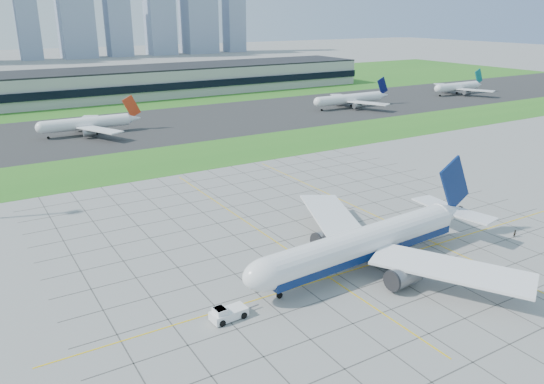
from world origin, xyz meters
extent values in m
plane|color=gray|center=(0.00, 0.00, 0.00)|extent=(1400.00, 1400.00, 0.00)
cube|color=#2A6F1F|center=(0.00, 90.00, 0.02)|extent=(700.00, 35.00, 0.04)
cube|color=#383838|center=(0.00, 145.00, 0.03)|extent=(700.00, 75.00, 0.04)
cube|color=#2A6F1F|center=(0.00, 255.00, 0.02)|extent=(700.00, 145.00, 0.04)
cube|color=#474744|center=(-48.00, 10.00, 0.01)|extent=(0.18, 130.00, 0.02)
cube|color=#474744|center=(-40.00, 10.00, 0.01)|extent=(0.18, 130.00, 0.02)
cube|color=#474744|center=(-32.00, 10.00, 0.01)|extent=(0.18, 130.00, 0.02)
cube|color=#474744|center=(-24.00, 10.00, 0.01)|extent=(0.18, 130.00, 0.02)
cube|color=#474744|center=(-16.00, 10.00, 0.01)|extent=(0.18, 130.00, 0.02)
cube|color=#474744|center=(-8.00, 10.00, 0.01)|extent=(0.18, 130.00, 0.02)
cube|color=#474744|center=(0.00, 10.00, 0.01)|extent=(0.18, 130.00, 0.02)
cube|color=#474744|center=(8.00, 10.00, 0.01)|extent=(0.18, 130.00, 0.02)
cube|color=#474744|center=(16.00, 10.00, 0.01)|extent=(0.18, 130.00, 0.02)
cube|color=#474744|center=(24.00, 10.00, 0.01)|extent=(0.18, 130.00, 0.02)
cube|color=#474744|center=(32.00, 10.00, 0.01)|extent=(0.18, 130.00, 0.02)
cube|color=#474744|center=(40.00, 10.00, 0.01)|extent=(0.18, 130.00, 0.02)
cube|color=#474744|center=(48.00, 10.00, 0.01)|extent=(0.18, 130.00, 0.02)
cube|color=#474744|center=(0.00, -32.00, 0.01)|extent=(110.00, 0.18, 0.02)
cube|color=#474744|center=(0.00, -24.00, 0.01)|extent=(110.00, 0.18, 0.02)
cube|color=#474744|center=(0.00, -16.00, 0.01)|extent=(110.00, 0.18, 0.02)
cube|color=#474744|center=(0.00, -8.00, 0.01)|extent=(110.00, 0.18, 0.02)
cube|color=#474744|center=(0.00, 0.00, 0.01)|extent=(110.00, 0.18, 0.02)
cube|color=#474744|center=(0.00, 8.00, 0.01)|extent=(110.00, 0.18, 0.02)
cube|color=#474744|center=(0.00, 16.00, 0.01)|extent=(110.00, 0.18, 0.02)
cube|color=#474744|center=(0.00, 24.00, 0.01)|extent=(110.00, 0.18, 0.02)
cube|color=#474744|center=(0.00, 32.00, 0.01)|extent=(110.00, 0.18, 0.02)
cube|color=#474744|center=(0.00, 40.00, 0.01)|extent=(110.00, 0.18, 0.02)
cube|color=#474744|center=(0.00, 48.00, 0.01)|extent=(110.00, 0.18, 0.02)
cube|color=#474744|center=(0.00, 56.00, 0.01)|extent=(110.00, 0.18, 0.02)
cube|color=#474744|center=(0.00, 64.00, 0.01)|extent=(110.00, 0.18, 0.02)
cube|color=yellow|center=(0.00, -2.00, 0.02)|extent=(120.00, 0.25, 0.03)
cube|color=yellow|center=(-10.00, 20.00, 0.02)|extent=(0.25, 100.00, 0.03)
cube|color=yellow|center=(18.00, 20.00, 0.02)|extent=(0.25, 100.00, 0.03)
cube|color=#B7B7B2|center=(40.00, 230.00, 7.50)|extent=(260.00, 42.00, 15.00)
cube|color=black|center=(40.00, 208.50, 7.00)|extent=(260.00, 1.00, 4.00)
cube|color=black|center=(40.00, 230.00, 15.40)|extent=(260.00, 42.00, 0.80)
cube|color=#8695B0|center=(14.00, 520.00, 44.00)|extent=(20.00, 18.00, 88.00)
cube|color=#8695B0|center=(103.00, 520.00, 31.00)|extent=(24.00, 21.60, 62.00)
cube|color=#8695B0|center=(196.00, 520.00, 40.00)|extent=(36.00, 32.40, 80.00)
cube|color=#8695B0|center=(242.00, 520.00, 52.50)|extent=(22.00, 19.80, 105.00)
cylinder|color=white|center=(-2.24, -2.17, 5.29)|extent=(43.77, 8.70, 5.67)
cube|color=#081C50|center=(-2.24, -2.17, 3.50)|extent=(43.74, 8.33, 1.51)
ellipsoid|color=white|center=(-23.93, -3.69, 5.29)|extent=(9.45, 6.29, 5.67)
cube|color=black|center=(-26.00, -3.84, 5.77)|extent=(2.29, 3.16, 0.57)
cone|color=white|center=(22.75, -0.41, 5.58)|extent=(7.92, 5.90, 5.39)
cube|color=#081C50|center=(23.22, -0.38, 11.91)|extent=(10.31, 1.19, 12.06)
cube|color=white|center=(2.36, 13.32, 4.35)|extent=(17.81, 27.73, 0.92)
cube|color=white|center=(4.48, -16.86, 4.35)|extent=(20.62, 27.18, 0.92)
cylinder|color=slate|center=(-2.94, 7.73, 2.46)|extent=(6.38, 4.01, 3.59)
cylinder|color=slate|center=(-1.54, -12.07, 2.46)|extent=(6.38, 4.01, 3.59)
cylinder|color=gray|center=(-21.57, -3.53, 1.23)|extent=(0.36, 0.36, 2.46)
cylinder|color=black|center=(-21.57, -3.53, 0.52)|extent=(1.07, 0.54, 1.04)
cylinder|color=black|center=(2.26, 1.18, 0.61)|extent=(1.31, 1.22, 1.23)
cylinder|color=black|center=(2.69, -4.85, 0.61)|extent=(1.31, 1.22, 1.23)
cube|color=white|center=(-31.71, -4.76, 0.87)|extent=(5.99, 3.12, 1.36)
cube|color=white|center=(-33.26, -4.87, 1.84)|extent=(1.89, 2.25, 1.07)
cube|color=black|center=(-33.26, -4.87, 2.04)|extent=(1.68, 2.04, 0.68)
cube|color=gray|center=(-27.55, -4.47, 0.58)|extent=(2.91, 0.38, 0.17)
cylinder|color=black|center=(-33.73, -3.64, 0.53)|extent=(1.10, 0.56, 1.07)
cylinder|color=black|center=(-33.56, -6.15, 0.53)|extent=(1.10, 0.56, 1.07)
cylinder|color=black|center=(-29.86, -3.36, 0.53)|extent=(1.10, 0.56, 1.07)
cylinder|color=black|center=(-29.69, -5.88, 0.53)|extent=(1.10, 0.56, 1.07)
imported|color=black|center=(-20.83, -0.53, 0.87)|extent=(0.53, 0.70, 1.74)
imported|color=black|center=(34.88, -8.16, 0.83)|extent=(0.95, 0.83, 1.66)
cylinder|color=white|center=(-19.38, 142.00, 4.50)|extent=(32.78, 4.80, 4.80)
cube|color=red|center=(-1.16, 142.00, 9.50)|extent=(7.46, 0.40, 9.15)
cube|color=white|center=(-17.10, 153.00, 3.70)|extent=(13.89, 20.66, 0.40)
cube|color=white|center=(-17.10, 131.00, 3.70)|extent=(13.89, 20.66, 0.40)
cylinder|color=black|center=(-16.65, 144.20, 0.50)|extent=(1.00, 1.00, 1.00)
cylinder|color=black|center=(-16.65, 139.80, 0.50)|extent=(1.00, 1.00, 1.00)
cylinder|color=white|center=(107.60, 136.69, 4.50)|extent=(38.55, 4.80, 4.80)
cube|color=#070B46|center=(129.02, 136.69, 9.50)|extent=(7.46, 0.40, 9.15)
cube|color=white|center=(110.28, 147.69, 3.70)|extent=(13.89, 20.66, 0.40)
cube|color=white|center=(110.28, 125.69, 3.70)|extent=(13.89, 20.66, 0.40)
cylinder|color=black|center=(110.81, 138.89, 0.50)|extent=(1.00, 1.00, 1.00)
cylinder|color=black|center=(110.81, 134.49, 0.50)|extent=(1.00, 1.00, 1.00)
cylinder|color=white|center=(189.82, 139.33, 4.50)|extent=(31.65, 4.80, 4.80)
cube|color=#0B666A|center=(207.41, 139.33, 9.50)|extent=(7.46, 0.40, 9.15)
cube|color=white|center=(192.02, 150.33, 3.70)|extent=(13.89, 20.66, 0.40)
cube|color=white|center=(192.02, 128.33, 3.70)|extent=(13.89, 20.66, 0.40)
cylinder|color=black|center=(192.46, 141.53, 0.50)|extent=(1.00, 1.00, 1.00)
cylinder|color=black|center=(192.46, 137.13, 0.50)|extent=(1.00, 1.00, 1.00)
camera|label=1|loc=(-63.48, -70.11, 45.67)|focal=35.00mm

